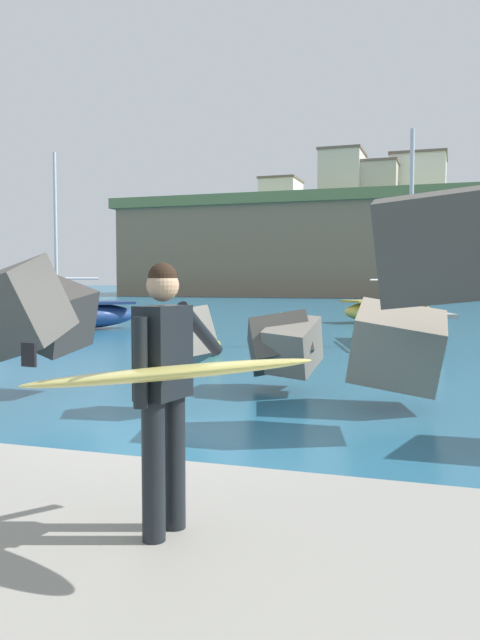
{
  "coord_description": "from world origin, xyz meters",
  "views": [
    {
      "loc": [
        3.3,
        -7.19,
        1.9
      ],
      "look_at": [
        0.77,
        0.5,
        1.4
      ],
      "focal_mm": 36.18,
      "sensor_mm": 36.0,
      "label": 1
    }
  ],
  "objects_px": {
    "boat_near_left": "(68,314)",
    "station_building_west": "(419,179)",
    "boat_mid_right": "(18,301)",
    "boat_mid_left": "(406,326)",
    "mooring_buoy_middle": "(213,347)",
    "boat_mid_centre": "(389,310)",
    "station_building_east": "(374,181)",
    "surfer_with_board": "(158,380)",
    "station_building_central": "(281,196)",
    "station_building_annex": "(343,176)"
  },
  "relations": [
    {
      "from": "boat_mid_right",
      "to": "boat_near_left",
      "type": "bearing_deg",
      "value": -45.09
    },
    {
      "from": "station_building_west",
      "to": "station_building_east",
      "type": "bearing_deg",
      "value": -131.17
    },
    {
      "from": "boat_mid_left",
      "to": "station_building_central",
      "type": "relative_size",
      "value": 0.91
    },
    {
      "from": "boat_mid_right",
      "to": "station_building_west",
      "type": "height_order",
      "value": "station_building_west"
    },
    {
      "from": "mooring_buoy_middle",
      "to": "boat_mid_centre",
      "type": "bearing_deg",
      "value": 78.22
    },
    {
      "from": "surfer_with_board",
      "to": "station_building_annex",
      "type": "height_order",
      "value": "station_building_annex"
    },
    {
      "from": "boat_mid_left",
      "to": "boat_mid_right",
      "type": "xyz_separation_m",
      "value": [
        -22.23,
        11.59,
        0.15
      ]
    },
    {
      "from": "boat_mid_right",
      "to": "station_building_west",
      "type": "bearing_deg",
      "value": 70.37
    },
    {
      "from": "boat_mid_right",
      "to": "mooring_buoy_middle",
      "type": "bearing_deg",
      "value": -41.57
    },
    {
      "from": "boat_mid_left",
      "to": "boat_mid_centre",
      "type": "bearing_deg",
      "value": 97.92
    },
    {
      "from": "mooring_buoy_middle",
      "to": "surfer_with_board",
      "type": "bearing_deg",
      "value": -70.95
    },
    {
      "from": "boat_near_left",
      "to": "station_building_central",
      "type": "relative_size",
      "value": 1.0
    },
    {
      "from": "boat_mid_centre",
      "to": "station_building_east",
      "type": "bearing_deg",
      "value": 97.4
    },
    {
      "from": "surfer_with_board",
      "to": "boat_mid_right",
      "type": "bearing_deg",
      "value": 128.63
    },
    {
      "from": "mooring_buoy_middle",
      "to": "station_building_east",
      "type": "distance_m",
      "value": 65.65
    },
    {
      "from": "boat_mid_left",
      "to": "boat_mid_right",
      "type": "bearing_deg",
      "value": 152.47
    },
    {
      "from": "boat_near_left",
      "to": "station_building_east",
      "type": "relative_size",
      "value": 1.16
    },
    {
      "from": "boat_mid_right",
      "to": "station_building_east",
      "type": "relative_size",
      "value": 0.94
    },
    {
      "from": "boat_mid_left",
      "to": "station_building_west",
      "type": "height_order",
      "value": "station_building_west"
    },
    {
      "from": "surfer_with_board",
      "to": "station_building_west",
      "type": "distance_m",
      "value": 82.25
    },
    {
      "from": "mooring_buoy_middle",
      "to": "station_building_west",
      "type": "relative_size",
      "value": 0.06
    },
    {
      "from": "boat_mid_right",
      "to": "station_building_central",
      "type": "distance_m",
      "value": 60.93
    },
    {
      "from": "station_building_west",
      "to": "station_building_central",
      "type": "bearing_deg",
      "value": 164.0
    },
    {
      "from": "station_building_annex",
      "to": "boat_mid_right",
      "type": "bearing_deg",
      "value": -102.05
    },
    {
      "from": "boat_near_left",
      "to": "mooring_buoy_middle",
      "type": "distance_m",
      "value": 10.36
    },
    {
      "from": "mooring_buoy_middle",
      "to": "boat_mid_right",
      "type": "bearing_deg",
      "value": 138.43
    },
    {
      "from": "station_building_west",
      "to": "boat_mid_centre",
      "type": "bearing_deg",
      "value": -88.38
    },
    {
      "from": "boat_near_left",
      "to": "station_building_east",
      "type": "distance_m",
      "value": 59.6
    },
    {
      "from": "station_building_central",
      "to": "station_building_annex",
      "type": "relative_size",
      "value": 0.96
    },
    {
      "from": "station_building_east",
      "to": "station_building_annex",
      "type": "distance_m",
      "value": 4.03
    },
    {
      "from": "boat_mid_centre",
      "to": "mooring_buoy_middle",
      "type": "xyz_separation_m",
      "value": [
        -3.02,
        -14.47,
        -0.35
      ]
    },
    {
      "from": "boat_near_left",
      "to": "station_building_west",
      "type": "xyz_separation_m",
      "value": [
        9.72,
        63.49,
        13.94
      ]
    },
    {
      "from": "station_building_east",
      "to": "station_building_annex",
      "type": "relative_size",
      "value": 0.83
    },
    {
      "from": "station_building_west",
      "to": "station_building_central",
      "type": "distance_m",
      "value": 20.07
    },
    {
      "from": "boat_near_left",
      "to": "station_building_west",
      "type": "distance_m",
      "value": 65.72
    },
    {
      "from": "boat_mid_centre",
      "to": "mooring_buoy_middle",
      "type": "height_order",
      "value": "boat_mid_centre"
    },
    {
      "from": "boat_near_left",
      "to": "station_building_east",
      "type": "height_order",
      "value": "station_building_east"
    },
    {
      "from": "surfer_with_board",
      "to": "boat_mid_left",
      "type": "distance_m",
      "value": 15.63
    },
    {
      "from": "surfer_with_board",
      "to": "boat_mid_right",
      "type": "relative_size",
      "value": 0.39
    },
    {
      "from": "boat_mid_right",
      "to": "surfer_with_board",
      "type": "bearing_deg",
      "value": -51.37
    },
    {
      "from": "station_building_west",
      "to": "station_building_annex",
      "type": "bearing_deg",
      "value": -150.63
    },
    {
      "from": "boat_near_left",
      "to": "surfer_with_board",
      "type": "bearing_deg",
      "value": -55.32
    },
    {
      "from": "station_building_west",
      "to": "station_building_central",
      "type": "height_order",
      "value": "station_building_west"
    },
    {
      "from": "station_building_west",
      "to": "station_building_east",
      "type": "distance_m",
      "value": 7.45
    },
    {
      "from": "boat_near_left",
      "to": "station_building_central",
      "type": "bearing_deg",
      "value": 97.89
    },
    {
      "from": "boat_mid_centre",
      "to": "boat_mid_right",
      "type": "distance_m",
      "value": 20.85
    },
    {
      "from": "boat_near_left",
      "to": "mooring_buoy_middle",
      "type": "relative_size",
      "value": 15.19
    },
    {
      "from": "surfer_with_board",
      "to": "station_building_east",
      "type": "height_order",
      "value": "station_building_east"
    },
    {
      "from": "boat_mid_centre",
      "to": "station_building_east",
      "type": "distance_m",
      "value": 51.81
    },
    {
      "from": "boat_mid_right",
      "to": "boat_mid_left",
      "type": "bearing_deg",
      "value": -27.53
    }
  ]
}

